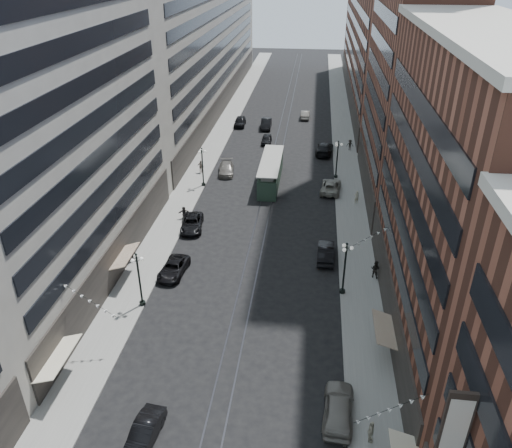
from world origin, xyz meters
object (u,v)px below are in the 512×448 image
at_px(car_2, 174,268).
at_px(pedestrian_8, 357,197).
at_px(pedestrian_2, 132,254).
at_px(car_10, 326,252).
at_px(lamppost_se_far, 345,267).
at_px(car_5, 144,433).
at_px(pedestrian_9, 350,145).
at_px(pedestrian_5, 184,212).
at_px(streetcar, 271,172).
at_px(lamppost_se_mid, 337,158).
at_px(lamppost_sw_far, 139,278).
at_px(car_12, 324,148).
at_px(car_13, 267,139).
at_px(car_7, 192,223).
at_px(car_14, 305,114).
at_px(car_9, 240,122).
at_px(lamppost_sw_mid, 202,166).
at_px(pedestrian_7, 375,269).
at_px(car_8, 226,169).
at_px(car_4, 339,408).
at_px(pedestrian_4, 371,432).
at_px(car_11, 331,186).
at_px(car_extra_0, 266,124).
at_px(pedestrian_6, 201,167).

xyz_separation_m(car_2, pedestrian_8, (19.31, 18.43, 0.34)).
bearing_deg(pedestrian_2, car_10, -14.48).
bearing_deg(pedestrian_2, lamppost_se_far, -31.03).
height_order(car_5, pedestrian_9, pedestrian_9).
bearing_deg(pedestrian_8, pedestrian_5, -3.86).
bearing_deg(streetcar, lamppost_se_mid, 16.69).
xyz_separation_m(lamppost_sw_far, car_12, (16.78, 41.95, -2.22)).
height_order(car_13, pedestrian_8, pedestrian_8).
xyz_separation_m(streetcar, car_7, (-7.99, -14.38, -0.86)).
bearing_deg(streetcar, pedestrian_9, 51.00).
bearing_deg(car_14, car_7, 76.56).
bearing_deg(car_9, pedestrian_5, -93.87).
distance_m(lamppost_sw_mid, car_13, 20.15).
distance_m(lamppost_se_far, car_2, 17.10).
distance_m(lamppost_sw_mid, pedestrian_2, 20.55).
distance_m(pedestrian_2, pedestrian_7, 24.98).
xyz_separation_m(car_5, car_10, (12.09, 24.13, 0.09)).
height_order(lamppost_se_far, car_8, lamppost_se_far).
relative_size(car_4, car_14, 1.13).
bearing_deg(pedestrian_4, streetcar, 18.68).
distance_m(lamppost_sw_far, car_10, 19.74).
bearing_deg(car_11, car_9, -53.23).
relative_size(pedestrian_2, car_extra_0, 0.35).
bearing_deg(pedestrian_2, car_14, 49.58).
relative_size(car_2, car_10, 1.00).
distance_m(lamppost_sw_far, pedestrian_5, 17.29).
height_order(lamppost_se_mid, car_9, lamppost_se_mid).
distance_m(streetcar, car_10, 20.66).
height_order(lamppost_sw_far, car_extra_0, lamppost_sw_far).
distance_m(lamppost_sw_mid, pedestrian_6, 5.08).
height_order(pedestrian_5, pedestrian_8, pedestrian_8).
xyz_separation_m(lamppost_sw_mid, car_4, (17.60, -37.59, -2.21)).
xyz_separation_m(lamppost_sw_far, pedestrian_2, (-3.30, 6.81, -2.01)).
distance_m(car_13, pedestrian_7, 41.43).
height_order(lamppost_sw_mid, lamppost_se_mid, same).
bearing_deg(pedestrian_7, pedestrian_6, -20.11).
distance_m(car_11, pedestrian_9, 16.74).
distance_m(lamppost_sw_mid, pedestrian_7, 29.56).
relative_size(streetcar, car_12, 2.07).
relative_size(lamppost_sw_mid, pedestrian_2, 2.96).
bearing_deg(lamppost_sw_mid, car_2, -85.97).
height_order(car_14, pedestrian_5, pedestrian_5).
height_order(car_9, car_10, car_9).
bearing_deg(car_9, pedestrian_2, -96.99).
bearing_deg(streetcar, car_9, 107.62).
distance_m(car_7, pedestrian_7, 21.92).
distance_m(lamppost_se_far, pedestrian_5, 22.96).
relative_size(pedestrian_6, pedestrian_9, 1.07).
bearing_deg(pedestrian_5, car_11, 10.38).
relative_size(lamppost_sw_far, car_11, 1.01).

